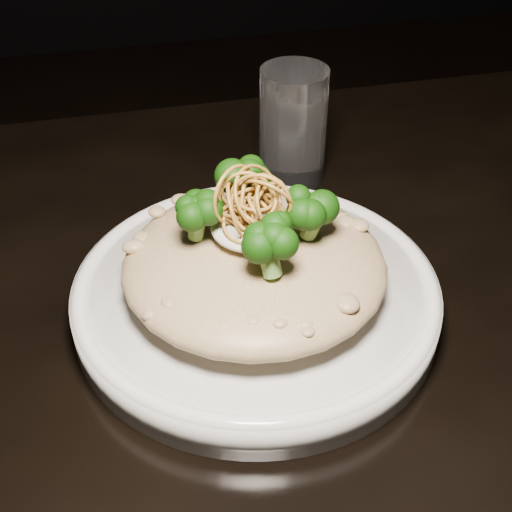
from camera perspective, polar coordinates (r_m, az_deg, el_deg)
The scene contains 7 objects.
table at distance 0.61m, azimuth 9.69°, elevation -11.00°, with size 1.10×0.80×0.75m.
plate at distance 0.54m, azimuth 0.00°, elevation -3.37°, with size 0.28×0.28×0.03m, color silver.
risotto at distance 0.52m, azimuth -0.13°, elevation -0.68°, with size 0.19×0.19×0.04m, color brown.
broccoli at distance 0.49m, azimuth -0.40°, elevation 3.75°, with size 0.14×0.14×0.05m, color black, non-canonical shape.
cheese at distance 0.51m, azimuth -0.39°, elevation 2.33°, with size 0.06×0.06×0.02m, color silver.
shallots at distance 0.49m, azimuth -0.63°, elevation 4.58°, with size 0.05×0.05×0.03m, color brown, non-canonical shape.
drinking_glass at distance 0.68m, azimuth 2.97°, elevation 10.36°, with size 0.06×0.06×0.11m, color white.
Camera 1 is at (-0.19, -0.36, 1.13)m, focal length 50.00 mm.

